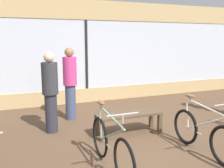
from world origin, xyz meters
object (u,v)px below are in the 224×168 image
(display_bench, at_px, (129,117))
(bicycle_left, at_px, (110,146))
(customer_by_window, at_px, (70,82))
(bicycle_right, at_px, (203,133))
(customer_near_rack, at_px, (50,90))

(display_bench, bearing_deg, bicycle_left, -126.53)
(customer_by_window, bearing_deg, bicycle_right, -58.45)
(bicycle_right, height_order, customer_by_window, customer_by_window)
(bicycle_left, xyz_separation_m, display_bench, (0.92, 1.24, -0.02))
(bicycle_right, bearing_deg, customer_near_rack, 137.93)
(bicycle_left, bearing_deg, display_bench, 53.47)
(bicycle_left, height_order, customer_by_window, customer_by_window)
(display_bench, bearing_deg, customer_by_window, 122.09)
(bicycle_left, relative_size, customer_near_rack, 0.97)
(customer_near_rack, relative_size, customer_by_window, 0.97)
(bicycle_right, xyz_separation_m, display_bench, (-0.80, 1.33, 0.00))
(bicycle_left, height_order, display_bench, bicycle_left)
(bicycle_left, relative_size, display_bench, 1.21)
(bicycle_left, bearing_deg, customer_by_window, 90.07)
(customer_by_window, bearing_deg, customer_near_rack, -129.22)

